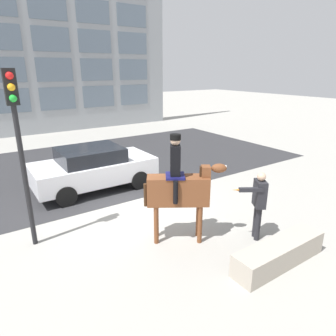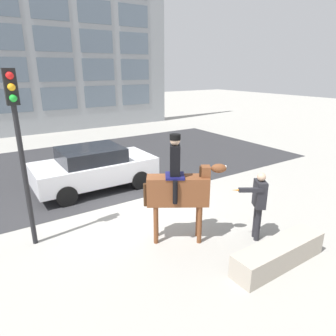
{
  "view_description": "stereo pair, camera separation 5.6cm",
  "coord_description": "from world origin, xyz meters",
  "px_view_note": "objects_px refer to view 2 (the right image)",
  "views": [
    {
      "loc": [
        -3.68,
        -7.26,
        3.92
      ],
      "look_at": [
        0.36,
        -1.27,
        1.53
      ],
      "focal_mm": 32.0,
      "sensor_mm": 36.0,
      "label": 1
    },
    {
      "loc": [
        -3.63,
        -7.3,
        3.92
      ],
      "look_at": [
        0.36,
        -1.27,
        1.53
      ],
      "focal_mm": 32.0,
      "sensor_mm": 36.0,
      "label": 2
    }
  ],
  "objects_px": {
    "traffic_light": "(18,133)",
    "planter_ledge": "(279,254)",
    "pedestrian_bystander": "(259,201)",
    "street_car_near_lane": "(94,167)",
    "mounted_horse_lead": "(179,188)"
  },
  "relations": [
    {
      "from": "pedestrian_bystander",
      "to": "planter_ledge",
      "type": "relative_size",
      "value": 0.72
    },
    {
      "from": "pedestrian_bystander",
      "to": "planter_ledge",
      "type": "bearing_deg",
      "value": 99.8
    },
    {
      "from": "street_car_near_lane",
      "to": "pedestrian_bystander",
      "type": "bearing_deg",
      "value": -68.6
    },
    {
      "from": "street_car_near_lane",
      "to": "traffic_light",
      "type": "distance_m",
      "value": 4.0
    },
    {
      "from": "mounted_horse_lead",
      "to": "street_car_near_lane",
      "type": "bearing_deg",
      "value": 129.15
    },
    {
      "from": "street_car_near_lane",
      "to": "planter_ledge",
      "type": "distance_m",
      "value": 6.48
    },
    {
      "from": "mounted_horse_lead",
      "to": "planter_ledge",
      "type": "relative_size",
      "value": 1.11
    },
    {
      "from": "mounted_horse_lead",
      "to": "street_car_near_lane",
      "type": "height_order",
      "value": "mounted_horse_lead"
    },
    {
      "from": "mounted_horse_lead",
      "to": "street_car_near_lane",
      "type": "relative_size",
      "value": 0.65
    },
    {
      "from": "pedestrian_bystander",
      "to": "street_car_near_lane",
      "type": "distance_m",
      "value": 5.67
    },
    {
      "from": "traffic_light",
      "to": "pedestrian_bystander",
      "type": "bearing_deg",
      "value": -31.18
    },
    {
      "from": "traffic_light",
      "to": "planter_ledge",
      "type": "height_order",
      "value": "traffic_light"
    },
    {
      "from": "street_car_near_lane",
      "to": "traffic_light",
      "type": "bearing_deg",
      "value": -133.8
    },
    {
      "from": "mounted_horse_lead",
      "to": "pedestrian_bystander",
      "type": "bearing_deg",
      "value": 0.02
    },
    {
      "from": "planter_ledge",
      "to": "mounted_horse_lead",
      "type": "bearing_deg",
      "value": 120.87
    }
  ]
}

